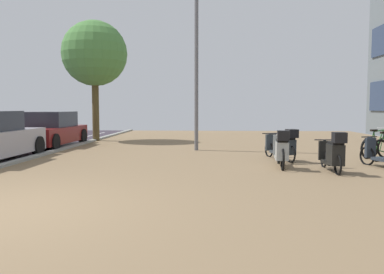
{
  "coord_description": "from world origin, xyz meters",
  "views": [
    {
      "loc": [
        3.14,
        -5.6,
        1.57
      ],
      "look_at": [
        2.76,
        1.21,
        1.04
      ],
      "focal_mm": 36.26,
      "sensor_mm": 36.0,
      "label": 1
    }
  ],
  "objects_px": {
    "bicycle_rack_07": "(378,147)",
    "parked_car_far": "(50,130)",
    "scooter_mid": "(281,150)",
    "street_tree": "(95,54)",
    "lamp_post": "(196,53)",
    "scooter_extra": "(333,153)",
    "scooter_near": "(283,146)"
  },
  "relations": [
    {
      "from": "lamp_post",
      "to": "street_tree",
      "type": "bearing_deg",
      "value": 142.27
    },
    {
      "from": "street_tree",
      "to": "scooter_mid",
      "type": "bearing_deg",
      "value": -46.79
    },
    {
      "from": "bicycle_rack_07",
      "to": "scooter_mid",
      "type": "xyz_separation_m",
      "value": [
        -3.29,
        -2.08,
        0.12
      ]
    },
    {
      "from": "scooter_mid",
      "to": "scooter_extra",
      "type": "distance_m",
      "value": 1.3
    },
    {
      "from": "bicycle_rack_07",
      "to": "street_tree",
      "type": "bearing_deg",
      "value": 151.93
    },
    {
      "from": "lamp_post",
      "to": "scooter_extra",
      "type": "bearing_deg",
      "value": -52.59
    },
    {
      "from": "scooter_near",
      "to": "street_tree",
      "type": "height_order",
      "value": "street_tree"
    },
    {
      "from": "scooter_mid",
      "to": "bicycle_rack_07",
      "type": "bearing_deg",
      "value": 32.37
    },
    {
      "from": "scooter_mid",
      "to": "parked_car_far",
      "type": "bearing_deg",
      "value": 148.96
    },
    {
      "from": "street_tree",
      "to": "scooter_near",
      "type": "bearing_deg",
      "value": -39.98
    },
    {
      "from": "lamp_post",
      "to": "bicycle_rack_07",
      "type": "bearing_deg",
      "value": -18.11
    },
    {
      "from": "scooter_extra",
      "to": "lamp_post",
      "type": "height_order",
      "value": "lamp_post"
    },
    {
      "from": "bicycle_rack_07",
      "to": "scooter_mid",
      "type": "relative_size",
      "value": 0.72
    },
    {
      "from": "scooter_near",
      "to": "scooter_extra",
      "type": "relative_size",
      "value": 1.05
    },
    {
      "from": "bicycle_rack_07",
      "to": "scooter_mid",
      "type": "bearing_deg",
      "value": -147.63
    },
    {
      "from": "bicycle_rack_07",
      "to": "street_tree",
      "type": "height_order",
      "value": "street_tree"
    },
    {
      "from": "parked_car_far",
      "to": "lamp_post",
      "type": "height_order",
      "value": "lamp_post"
    },
    {
      "from": "bicycle_rack_07",
      "to": "parked_car_far",
      "type": "distance_m",
      "value": 11.9
    },
    {
      "from": "scooter_near",
      "to": "lamp_post",
      "type": "distance_m",
      "value": 4.8
    },
    {
      "from": "parked_car_far",
      "to": "scooter_mid",
      "type": "bearing_deg",
      "value": -31.04
    },
    {
      "from": "parked_car_far",
      "to": "street_tree",
      "type": "bearing_deg",
      "value": 69.27
    },
    {
      "from": "scooter_near",
      "to": "parked_car_far",
      "type": "xyz_separation_m",
      "value": [
        -8.55,
        3.59,
        0.2
      ]
    },
    {
      "from": "bicycle_rack_07",
      "to": "lamp_post",
      "type": "distance_m",
      "value": 6.75
    },
    {
      "from": "parked_car_far",
      "to": "street_tree",
      "type": "relative_size",
      "value": 0.73
    },
    {
      "from": "parked_car_far",
      "to": "lamp_post",
      "type": "distance_m",
      "value": 6.62
    },
    {
      "from": "scooter_near",
      "to": "street_tree",
      "type": "distance_m",
      "value": 10.44
    },
    {
      "from": "street_tree",
      "to": "scooter_extra",
      "type": "bearing_deg",
      "value": -44.93
    },
    {
      "from": "scooter_extra",
      "to": "scooter_near",
      "type": "bearing_deg",
      "value": 112.29
    },
    {
      "from": "scooter_mid",
      "to": "street_tree",
      "type": "xyz_separation_m",
      "value": [
        -7.22,
        7.69,
        3.54
      ]
    },
    {
      "from": "bicycle_rack_07",
      "to": "scooter_near",
      "type": "distance_m",
      "value": 3.07
    },
    {
      "from": "scooter_extra",
      "to": "lamp_post",
      "type": "relative_size",
      "value": 0.26
    },
    {
      "from": "bicycle_rack_07",
      "to": "parked_car_far",
      "type": "bearing_deg",
      "value": 165.98
    }
  ]
}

